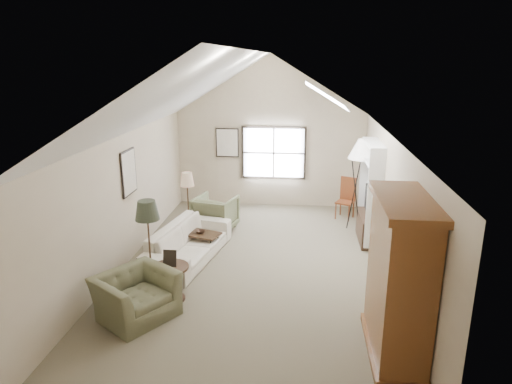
# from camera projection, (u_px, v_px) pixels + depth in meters

# --- Properties ---
(room_shell) EXTENTS (5.01, 8.01, 4.00)m
(room_shell) POSITION_uv_depth(u_px,v_px,m) (254.00, 98.00, 7.88)
(room_shell) COLOR #685F4A
(room_shell) RESTS_ON ground
(window) EXTENTS (1.72, 0.08, 1.42)m
(window) POSITION_uv_depth(u_px,v_px,m) (274.00, 153.00, 12.14)
(window) COLOR black
(window) RESTS_ON room_shell
(skylight) EXTENTS (0.80, 1.20, 0.52)m
(skylight) POSITION_uv_depth(u_px,v_px,m) (327.00, 94.00, 8.60)
(skylight) COLOR white
(skylight) RESTS_ON room_shell
(wall_art) EXTENTS (1.97, 3.71, 0.88)m
(wall_art) POSITION_uv_depth(u_px,v_px,m) (181.00, 157.00, 10.34)
(wall_art) COLOR black
(wall_art) RESTS_ON room_shell
(armoire) EXTENTS (0.60, 1.50, 2.20)m
(armoire) POSITION_uv_depth(u_px,v_px,m) (399.00, 279.00, 5.96)
(armoire) COLOR brown
(armoire) RESTS_ON ground
(tv_alcove) EXTENTS (0.32, 1.30, 2.10)m
(tv_alcove) POSITION_uv_depth(u_px,v_px,m) (370.00, 191.00, 9.75)
(tv_alcove) COLOR white
(tv_alcove) RESTS_ON ground
(media_console) EXTENTS (0.34, 1.18, 0.60)m
(media_console) POSITION_uv_depth(u_px,v_px,m) (367.00, 228.00, 9.99)
(media_console) COLOR #382316
(media_console) RESTS_ON ground
(tv_panel) EXTENTS (0.05, 0.90, 0.55)m
(tv_panel) POSITION_uv_depth(u_px,v_px,m) (369.00, 201.00, 9.82)
(tv_panel) COLOR black
(tv_panel) RESTS_ON media_console
(sofa) EXTENTS (1.37, 2.55, 0.71)m
(sofa) POSITION_uv_depth(u_px,v_px,m) (189.00, 242.00, 9.06)
(sofa) COLOR beige
(sofa) RESTS_ON ground
(armchair_near) EXTENTS (1.42, 1.46, 0.72)m
(armchair_near) POSITION_uv_depth(u_px,v_px,m) (136.00, 296.00, 7.02)
(armchair_near) COLOR #656648
(armchair_near) RESTS_ON ground
(armchair_far) EXTENTS (1.08, 1.09, 0.82)m
(armchair_far) POSITION_uv_depth(u_px,v_px,m) (215.00, 213.00, 10.59)
(armchair_far) COLOR #686E4D
(armchair_far) RESTS_ON ground
(coffee_table) EXTENTS (0.90, 0.68, 0.41)m
(coffee_table) POSITION_uv_depth(u_px,v_px,m) (201.00, 242.00, 9.47)
(coffee_table) COLOR #3A2A17
(coffee_table) RESTS_ON ground
(bowl) EXTENTS (0.24, 0.24, 0.05)m
(bowl) POSITION_uv_depth(u_px,v_px,m) (200.00, 232.00, 9.41)
(bowl) COLOR #361E16
(bowl) RESTS_ON coffee_table
(side_table) EXTENTS (0.71, 0.71, 0.61)m
(side_table) POSITION_uv_depth(u_px,v_px,m) (171.00, 283.00, 7.54)
(side_table) COLOR #3B2518
(side_table) RESTS_ON ground
(side_chair) EXTENTS (0.53, 0.53, 1.03)m
(side_chair) POSITION_uv_depth(u_px,v_px,m) (345.00, 199.00, 11.35)
(side_chair) COLOR brown
(side_chair) RESTS_ON ground
(tripod_lamp) EXTENTS (0.82, 0.82, 2.20)m
(tripod_lamp) POSITION_uv_depth(u_px,v_px,m) (361.00, 185.00, 10.34)
(tripod_lamp) COLOR white
(tripod_lamp) RESTS_ON ground
(dark_lamp) EXTENTS (0.47, 0.47, 1.69)m
(dark_lamp) POSITION_uv_depth(u_px,v_px,m) (150.00, 247.00, 7.62)
(dark_lamp) COLOR #252A1E
(dark_lamp) RESTS_ON ground
(tan_lamp) EXTENTS (0.35, 0.35, 1.51)m
(tan_lamp) POSITION_uv_depth(u_px,v_px,m) (188.00, 204.00, 10.12)
(tan_lamp) COLOR tan
(tan_lamp) RESTS_ON ground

